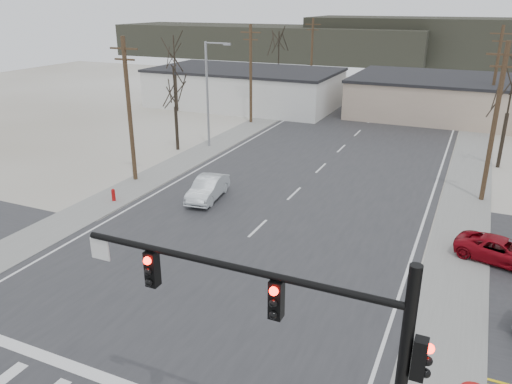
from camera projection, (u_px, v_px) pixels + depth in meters
ground at (183, 301)px, 21.57m from camera, size 140.00×140.00×0.00m
main_road at (299, 189)px, 34.34m from camera, size 18.00×110.00×0.05m
cross_road at (183, 301)px, 21.57m from camera, size 90.00×10.00×0.04m
sidewalk_left at (202, 152)px, 42.65m from camera, size 3.00×90.00×0.06m
sidewalk_right at (468, 188)px, 34.53m from camera, size 3.00×90.00×0.06m
traffic_signal_mast at (319, 344)px, 11.59m from camera, size 8.95×0.43×7.20m
fire_hydrant at (113, 195)px, 32.13m from camera, size 0.24×0.24×0.87m
building_left_far at (245, 87)px, 60.95m from camera, size 22.30×12.30×4.50m
building_right_far at (475, 99)px, 54.43m from camera, size 26.30×14.30×4.30m
upole_left_b at (129, 108)px, 34.32m from camera, size 2.20×0.30×10.00m
upole_left_c at (251, 73)px, 51.35m from camera, size 2.20×0.30×10.00m
upole_left_d at (312, 55)px, 68.38m from camera, size 2.20×0.30×10.00m
upole_right_a at (495, 121)px, 30.62m from camera, size 2.20×0.30×10.00m
upole_right_b at (495, 76)px, 49.35m from camera, size 2.20×0.30×10.00m
streetlight_main at (209, 89)px, 42.62m from camera, size 2.40×0.25×9.00m
tree_left_near at (174, 89)px, 41.71m from camera, size 3.30×3.30×7.35m
tree_right_mid at (511, 91)px, 36.80m from camera, size 3.74×3.74×8.33m
tree_left_far at (279, 50)px, 63.85m from camera, size 3.96×3.96×8.82m
tree_left_mid at (174, 56)px, 56.69m from camera, size 3.96×3.96×8.82m
hill_left at (268, 42)px, 112.05m from camera, size 70.00×18.00×7.00m
sedan_crossing at (208, 188)px, 32.35m from camera, size 2.10×4.56×1.45m
car_far_a at (440, 105)px, 58.41m from camera, size 3.30×5.03×1.35m
car_far_b at (369, 96)px, 63.38m from camera, size 2.52×4.87×1.58m
car_parked_red at (501, 251)px, 24.54m from camera, size 4.68×3.05×1.20m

